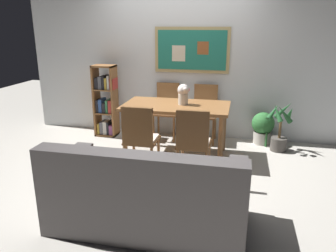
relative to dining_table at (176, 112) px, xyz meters
The scene contains 12 objects.
ground_plane 0.78m from the dining_table, 109.35° to the right, with size 12.00×12.00×0.00m, color #B7B2A8.
wall_back_with_painting 1.19m from the dining_table, 97.96° to the left, with size 5.20×0.14×2.60m.
dining_table is the anchor object (origin of this frame).
dining_chair_near_left 0.83m from the dining_table, 111.59° to the right, with size 0.40×0.41×0.91m.
dining_chair_far_left 0.83m from the dining_table, 111.83° to the left, with size 0.40×0.41×0.91m.
dining_chair_near_right 0.86m from the dining_table, 64.78° to the right, with size 0.40×0.41×0.91m.
dining_chair_far_right 0.82m from the dining_table, 66.12° to the left, with size 0.40×0.41×0.91m.
leather_couch 1.87m from the dining_table, 87.30° to the right, with size 1.80×0.84×0.84m.
bookshelf 1.48m from the dining_table, 154.33° to the left, with size 0.37×0.28×1.20m.
potted_ivy 1.53m from the dining_table, 31.76° to the left, with size 0.35×0.35×0.55m.
potted_palm 1.61m from the dining_table, 18.89° to the left, with size 0.41×0.40×0.75m.
flower_vase 0.28m from the dining_table, 19.73° to the left, with size 0.17×0.18×0.29m.
Camera 1 is at (1.01, -4.03, 1.84)m, focal length 35.25 mm.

